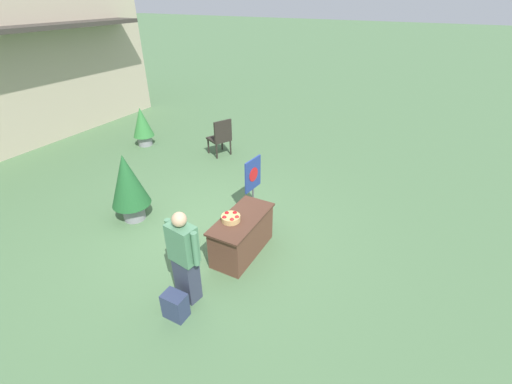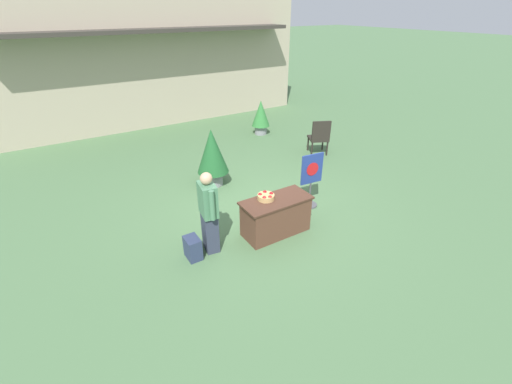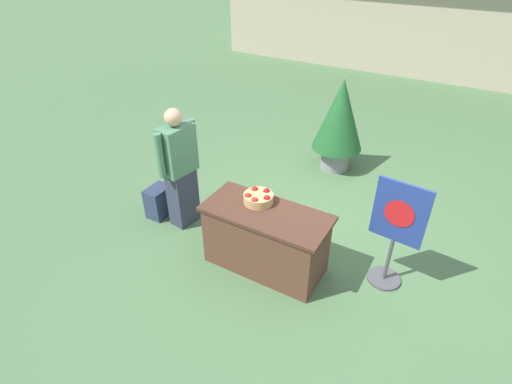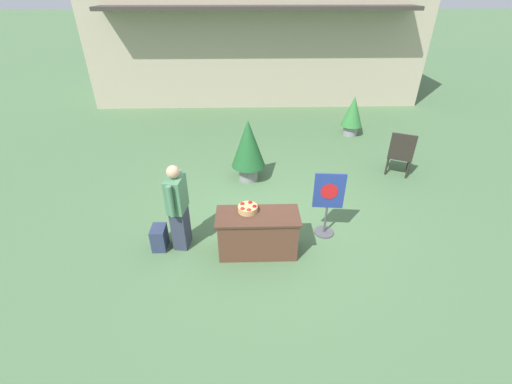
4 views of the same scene
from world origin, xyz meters
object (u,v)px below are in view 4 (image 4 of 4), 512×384
person_visitor (178,207)px  potted_plant_near_left (248,146)px  potted_plant_far_right (353,114)px  patio_chair (401,152)px  display_table (258,233)px  poster_board (328,203)px  backpack (159,238)px  apple_basket (248,208)px

person_visitor → potted_plant_near_left: person_visitor is taller
potted_plant_far_right → patio_chair: bearing=-79.4°
display_table → poster_board: 1.37m
patio_chair → potted_plant_near_left: 3.62m
poster_board → potted_plant_near_left: 2.52m
person_visitor → potted_plant_near_left: size_ratio=1.08×
display_table → patio_chair: bearing=37.8°
person_visitor → backpack: 0.71m
apple_basket → backpack: 1.66m
potted_plant_near_left → patio_chair: bearing=2.4°
backpack → potted_plant_far_right: size_ratio=0.36×
apple_basket → potted_plant_near_left: potted_plant_near_left is taller
apple_basket → patio_chair: 4.46m
backpack → patio_chair: size_ratio=0.39×
apple_basket → potted_plant_near_left: size_ratio=0.22×
poster_board → apple_basket: bearing=-70.9°
display_table → apple_basket: size_ratio=4.23×
person_visitor → backpack: bearing=-163.1°
apple_basket → potted_plant_far_right: size_ratio=0.28×
patio_chair → apple_basket: bearing=150.7°
display_table → person_visitor: person_visitor is taller
display_table → potted_plant_near_left: bearing=93.0°
display_table → person_visitor: 1.41m
apple_basket → backpack: apple_basket is taller
poster_board → potted_plant_near_left: (-1.39, 2.09, 0.18)m
display_table → potted_plant_far_right: potted_plant_far_right is taller
display_table → potted_plant_far_right: (3.00, 5.22, 0.28)m
apple_basket → potted_plant_far_right: 6.00m
apple_basket → backpack: bearing=179.2°
apple_basket → patio_chair: bearing=35.4°
person_visitor → poster_board: person_visitor is taller
display_table → patio_chair: (3.47, 2.69, 0.21)m
display_table → backpack: 1.72m
poster_board → patio_chair: size_ratio=1.17×
potted_plant_far_right → backpack: bearing=-132.8°
patio_chair → potted_plant_far_right: size_ratio=0.91×
display_table → poster_board: bearing=19.9°
apple_basket → patio_chair: size_ratio=0.30×
potted_plant_near_left → person_visitor: bearing=-116.9°
person_visitor → potted_plant_near_left: 2.63m
potted_plant_far_right → potted_plant_near_left: (-3.13, -2.68, 0.19)m
apple_basket → patio_chair: (3.63, 2.58, -0.23)m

